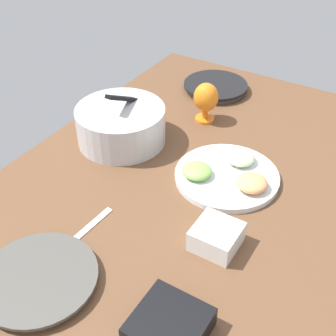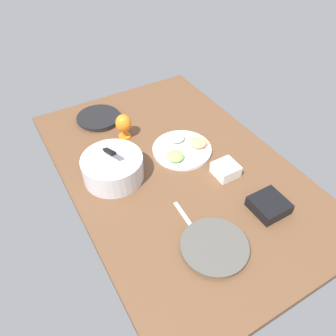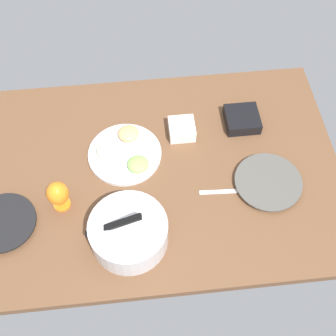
{
  "view_description": "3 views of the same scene",
  "coord_description": "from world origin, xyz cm",
  "px_view_note": "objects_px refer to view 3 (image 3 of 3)",
  "views": [
    {
      "loc": [
        -87.64,
        -48.01,
        84.43
      ],
      "look_at": [
        -2.72,
        3.86,
        6.85
      ],
      "focal_mm": 47.57,
      "sensor_mm": 36.0,
      "label": 1
    },
    {
      "loc": [
        -101.86,
        64.2,
        114.93
      ],
      "look_at": [
        -4.3,
        7.39,
        6.85
      ],
      "focal_mm": 35.49,
      "sensor_mm": 36.0,
      "label": 2
    },
    {
      "loc": [
        2.65,
        98.73,
        156.61
      ],
      "look_at": [
        -7.53,
        3.54,
        6.85
      ],
      "focal_mm": 47.51,
      "sensor_mm": 36.0,
      "label": 3
    }
  ],
  "objects_px": {
    "square_bowl_white": "(182,129)",
    "square_bowl_black": "(242,119)",
    "hurricane_glass_orange": "(58,194)",
    "fruit_platter": "(125,152)",
    "dinner_plate_left": "(268,182)",
    "mixing_bowl": "(129,232)",
    "dinner_plate_right": "(4,223)"
  },
  "relations": [
    {
      "from": "dinner_plate_left",
      "to": "square_bowl_black",
      "type": "xyz_separation_m",
      "value": [
        0.04,
        -0.32,
        0.02
      ]
    },
    {
      "from": "mixing_bowl",
      "to": "square_bowl_white",
      "type": "height_order",
      "value": "mixing_bowl"
    },
    {
      "from": "dinner_plate_right",
      "to": "mixing_bowl",
      "type": "relative_size",
      "value": 0.83
    },
    {
      "from": "dinner_plate_left",
      "to": "dinner_plate_right",
      "type": "xyz_separation_m",
      "value": [
        1.05,
        0.07,
        0.0
      ]
    },
    {
      "from": "fruit_platter",
      "to": "square_bowl_black",
      "type": "bearing_deg",
      "value": -167.6
    },
    {
      "from": "fruit_platter",
      "to": "hurricane_glass_orange",
      "type": "xyz_separation_m",
      "value": [
        0.26,
        0.21,
        0.07
      ]
    },
    {
      "from": "dinner_plate_right",
      "to": "fruit_platter",
      "type": "distance_m",
      "value": 0.56
    },
    {
      "from": "square_bowl_black",
      "to": "dinner_plate_left",
      "type": "bearing_deg",
      "value": 97.89
    },
    {
      "from": "square_bowl_white",
      "to": "dinner_plate_left",
      "type": "bearing_deg",
      "value": 137.07
    },
    {
      "from": "square_bowl_white",
      "to": "square_bowl_black",
      "type": "distance_m",
      "value": 0.27
    },
    {
      "from": "dinner_plate_right",
      "to": "square_bowl_white",
      "type": "height_order",
      "value": "square_bowl_white"
    },
    {
      "from": "square_bowl_white",
      "to": "square_bowl_black",
      "type": "bearing_deg",
      "value": -174.02
    },
    {
      "from": "hurricane_glass_orange",
      "to": "square_bowl_black",
      "type": "bearing_deg",
      "value": -157.27
    },
    {
      "from": "dinner_plate_left",
      "to": "square_bowl_black",
      "type": "bearing_deg",
      "value": -82.11
    },
    {
      "from": "fruit_platter",
      "to": "dinner_plate_right",
      "type": "bearing_deg",
      "value": 30.4
    },
    {
      "from": "dinner_plate_right",
      "to": "mixing_bowl",
      "type": "xyz_separation_m",
      "value": [
        -0.48,
        0.11,
        0.05
      ]
    },
    {
      "from": "dinner_plate_left",
      "to": "dinner_plate_right",
      "type": "bearing_deg",
      "value": 3.99
    },
    {
      "from": "mixing_bowl",
      "to": "dinner_plate_right",
      "type": "bearing_deg",
      "value": -12.94
    },
    {
      "from": "dinner_plate_left",
      "to": "mixing_bowl",
      "type": "xyz_separation_m",
      "value": [
        0.57,
        0.18,
        0.05
      ]
    },
    {
      "from": "dinner_plate_left",
      "to": "mixing_bowl",
      "type": "distance_m",
      "value": 0.61
    },
    {
      "from": "hurricane_glass_orange",
      "to": "square_bowl_black",
      "type": "xyz_separation_m",
      "value": [
        -0.79,
        -0.33,
        -0.06
      ]
    },
    {
      "from": "hurricane_glass_orange",
      "to": "square_bowl_white",
      "type": "height_order",
      "value": "hurricane_glass_orange"
    },
    {
      "from": "mixing_bowl",
      "to": "fruit_platter",
      "type": "xyz_separation_m",
      "value": [
        -0.0,
        -0.39,
        -0.05
      ]
    },
    {
      "from": "fruit_platter",
      "to": "square_bowl_black",
      "type": "relative_size",
      "value": 2.12
    },
    {
      "from": "hurricane_glass_orange",
      "to": "dinner_plate_left",
      "type": "bearing_deg",
      "value": -179.57
    },
    {
      "from": "hurricane_glass_orange",
      "to": "mixing_bowl",
      "type": "bearing_deg",
      "value": 145.63
    },
    {
      "from": "hurricane_glass_orange",
      "to": "square_bowl_white",
      "type": "relative_size",
      "value": 1.29
    },
    {
      "from": "dinner_plate_right",
      "to": "hurricane_glass_orange",
      "type": "distance_m",
      "value": 0.24
    },
    {
      "from": "fruit_platter",
      "to": "hurricane_glass_orange",
      "type": "distance_m",
      "value": 0.34
    },
    {
      "from": "dinner_plate_right",
      "to": "fruit_platter",
      "type": "height_order",
      "value": "fruit_platter"
    },
    {
      "from": "hurricane_glass_orange",
      "to": "square_bowl_black",
      "type": "height_order",
      "value": "hurricane_glass_orange"
    },
    {
      "from": "dinner_plate_right",
      "to": "hurricane_glass_orange",
      "type": "relative_size",
      "value": 1.76
    }
  ]
}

